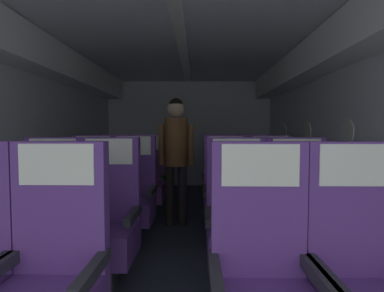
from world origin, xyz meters
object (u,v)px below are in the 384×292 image
Objects in this scene: seat_d_right_window at (221,182)px; seat_b_left_window at (48,223)px; seat_b_right_aisle at (299,224)px; seat_c_left_window at (91,196)px; seat_b_right_window at (237,224)px; seat_a_left_aisle at (50,282)px; flight_attendant at (176,148)px; seat_a_right_aisle at (366,286)px; seat_d_right_aisle at (255,182)px; seat_c_right_window at (226,197)px; seat_a_right_window at (263,286)px; seat_c_right_aisle at (271,198)px; seat_d_left_window at (113,182)px; seat_d_left_aisle at (148,182)px; seat_b_left_aisle at (106,223)px; seat_c_left_aisle at (132,197)px.

seat_b_left_window is at bearing -128.36° from seat_d_right_window.
seat_b_right_aisle and seat_c_left_window have the same top height.
seat_b_right_window is at bearing -32.40° from seat_c_left_window.
seat_a_left_aisle is 1.00× the size of seat_d_right_window.
flight_attendant reaches higher than seat_c_left_window.
seat_d_right_aisle is at bearing 89.92° from seat_a_right_aisle.
seat_c_right_window is at bearing -0.12° from seat_c_left_window.
seat_c_left_window is 1.00× the size of seat_d_right_aisle.
seat_a_right_aisle is (1.44, -0.00, 0.00)m from seat_a_left_aisle.
flight_attendant is at bearing 136.13° from seat_c_right_window.
seat_a_right_window is at bearing -90.27° from seat_d_right_window.
seat_b_left_window is 1.00× the size of seat_c_right_aisle.
seat_b_right_window is (-0.46, 0.00, 0.00)m from seat_b_right_aisle.
seat_b_right_aisle and seat_d_right_aisle have the same top height.
seat_c_left_window is 2.10m from seat_d_right_aisle.
seat_c_left_window and seat_d_left_window have the same top height.
seat_a_right_aisle is at bearing -43.77° from seat_c_left_window.
seat_d_left_aisle is 1.00× the size of seat_d_right_window.
seat_a_right_window is 1.34m from seat_b_left_aisle.
flight_attendant is at bearing 73.62° from seat_b_left_aisle.
seat_a_right_window is at bearing -61.50° from seat_c_left_aisle.
seat_c_left_aisle is at bearing -62.95° from seat_d_left_window.
seat_c_right_window is at bearing -90.79° from seat_d_right_window.
seat_b_left_window and seat_d_right_aisle have the same top height.
seat_c_left_aisle is 0.99m from seat_c_right_window.
seat_c_right_aisle and seat_c_right_window have the same top height.
seat_a_right_window is at bearing -0.82° from seat_a_left_aisle.
seat_b_right_aisle is (0.00, 0.90, 0.00)m from seat_a_right_aisle.
seat_a_right_window is 1.00× the size of seat_c_left_window.
seat_c_right_window is (0.99, 0.00, 0.00)m from seat_c_left_aisle.
seat_b_right_aisle and seat_c_right_window have the same top height.
seat_d_right_window is at bearing 89.73° from seat_a_right_window.
seat_d_left_aisle is (0.45, 1.82, 0.00)m from seat_b_left_window.
flight_attendant is at bearing -160.17° from seat_d_right_aisle.
seat_a_right_aisle is 1.01m from seat_b_right_window.
seat_c_left_window is (-1.43, 1.82, 0.00)m from seat_a_right_window.
seat_b_right_window is at bearing 89.82° from seat_a_right_window.
seat_b_right_aisle is 0.72× the size of flight_attendant.
seat_b_right_aisle is at bearing -90.48° from seat_c_right_aisle.
seat_a_left_aisle and seat_a_right_window have the same top height.
seat_c_right_window is 0.91m from seat_d_right_window.
seat_a_right_aisle is at bearing -90.08° from seat_d_right_aisle.
seat_b_right_aisle is 1.00× the size of seat_d_left_aisle.
seat_b_right_window is 1.69m from seat_c_left_window.
seat_c_left_window and seat_d_right_aisle have the same top height.
seat_d_right_window is at bearing 51.64° from seat_b_left_window.
seat_a_right_window is 2.31m from seat_c_left_window.
seat_a_right_aisle is at bearing -90.00° from seat_b_right_aisle.
seat_b_left_window is 1.87m from seat_d_left_aisle.
seat_d_right_window is (0.99, 0.01, 0.00)m from seat_d_left_aisle.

